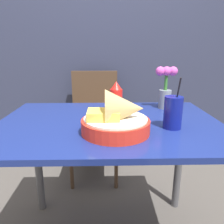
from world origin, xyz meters
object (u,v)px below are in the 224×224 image
at_px(flower_vase, 166,87).
at_px(drink_cup, 173,113).
at_px(food_basket, 118,118).
at_px(ketchup_bottle, 116,100).
at_px(chair_far_window, 95,116).

bearing_deg(flower_vase, drink_cup, -98.80).
relative_size(food_basket, flower_vase, 1.18).
bearing_deg(food_basket, flower_vase, 52.77).
bearing_deg(drink_cup, flower_vase, 81.20).
bearing_deg(flower_vase, ketchup_bottle, -149.55).
relative_size(food_basket, ketchup_bottle, 1.55).
distance_m(chair_far_window, food_basket, 1.04).
relative_size(food_basket, drink_cup, 1.26).
xyz_separation_m(ketchup_bottle, drink_cup, (0.24, -0.16, -0.02)).
height_order(drink_cup, flower_vase, flower_vase).
relative_size(ketchup_bottle, flower_vase, 0.76).
distance_m(chair_far_window, flower_vase, 0.82).
xyz_separation_m(chair_far_window, food_basket, (0.16, -0.98, 0.29)).
bearing_deg(food_basket, chair_far_window, 99.02).
height_order(chair_far_window, drink_cup, drink_cup).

